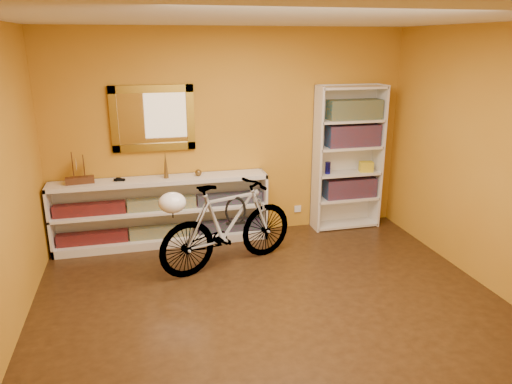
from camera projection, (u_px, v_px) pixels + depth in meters
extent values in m
cube|color=black|center=(274.00, 309.00, 4.57)|extent=(4.50, 4.00, 0.01)
cube|color=silver|center=(277.00, 18.00, 3.78)|extent=(4.50, 4.00, 0.01)
cube|color=#B8791B|center=(231.00, 135.00, 6.03)|extent=(4.50, 0.01, 2.60)
cube|color=#B8791B|center=(497.00, 162.00, 4.69)|extent=(0.01, 4.00, 2.60)
cube|color=brown|center=(153.00, 118.00, 5.70)|extent=(0.98, 0.06, 0.78)
cube|color=silver|center=(298.00, 209.00, 6.54)|extent=(0.09, 0.02, 0.09)
cube|color=black|center=(164.00, 231.00, 5.97)|extent=(2.50, 0.13, 0.14)
cube|color=#1B547B|center=(162.00, 204.00, 5.86)|extent=(2.50, 0.13, 0.14)
imported|color=black|center=(120.00, 181.00, 5.68)|extent=(0.00, 0.00, 0.00)
cone|color=brown|center=(166.00, 165.00, 5.75)|extent=(0.06, 0.06, 0.33)
sphere|color=brown|center=(198.00, 173.00, 5.88)|extent=(0.08, 0.08, 0.08)
cube|color=maroon|center=(350.00, 188.00, 6.47)|extent=(0.70, 0.22, 0.26)
cube|color=maroon|center=(353.00, 135.00, 6.25)|extent=(0.70, 0.22, 0.28)
cube|color=#1C5563|center=(354.00, 110.00, 6.15)|extent=(0.70, 0.22, 0.25)
cylinder|color=navy|center=(328.00, 168.00, 6.28)|extent=(0.07, 0.07, 0.16)
cube|color=maroon|center=(335.00, 113.00, 6.14)|extent=(0.14, 0.14, 0.17)
cube|color=gold|center=(366.00, 167.00, 6.39)|extent=(0.19, 0.15, 0.14)
imported|color=silver|center=(228.00, 225.00, 5.30)|extent=(0.96, 1.73, 0.99)
ellipsoid|color=white|center=(172.00, 203.00, 4.86)|extent=(0.28, 0.27, 0.21)
torus|color=black|center=(236.00, 210.00, 5.31)|extent=(0.24, 0.03, 0.24)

